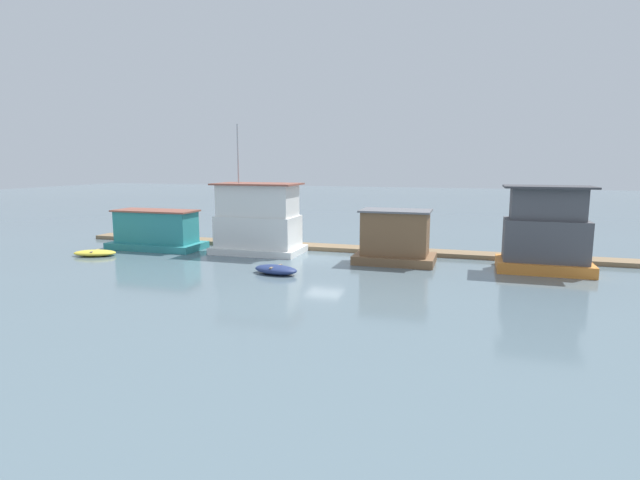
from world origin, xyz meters
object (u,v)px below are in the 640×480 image
Objects in this scene: houseboat_brown at (395,239)px; mooring_post_far_left at (260,239)px; houseboat_orange at (545,234)px; dinghy_yellow at (95,253)px; dinghy_navy at (276,270)px; houseboat_teal at (156,231)px; mooring_post_near_right at (258,241)px; houseboat_white at (258,220)px.

mooring_post_far_left is at bearing 167.33° from houseboat_brown.
houseboat_orange is 1.66× the size of dinghy_yellow.
dinghy_yellow is 1.09× the size of dinghy_navy.
houseboat_teal is at bearing 58.04° from dinghy_yellow.
houseboat_teal reaches higher than mooring_post_near_right.
houseboat_white is at bearing 23.37° from dinghy_yellow.
houseboat_brown is at bearing -12.67° from mooring_post_far_left.
houseboat_brown is at bearing -0.07° from houseboat_teal.
houseboat_teal is 27.08m from houseboat_orange.
houseboat_orange is 3.73× the size of mooring_post_far_left.
houseboat_brown reaches higher than dinghy_navy.
dinghy_yellow is at bearing -156.63° from houseboat_white.
houseboat_orange is 29.79m from dinghy_yellow.
houseboat_teal is at bearing 179.93° from houseboat_brown.
houseboat_orange reaches higher than houseboat_teal.
houseboat_teal reaches higher than mooring_post_far_left.
houseboat_white reaches higher than dinghy_yellow.
houseboat_teal is at bearing -162.53° from mooring_post_far_left.
houseboat_teal is 7.72m from mooring_post_near_right.
houseboat_teal is 8.19m from houseboat_white.
houseboat_brown reaches higher than houseboat_teal.
houseboat_white is 18.99m from houseboat_orange.
dinghy_yellow is (-20.51, -3.82, -1.39)m from houseboat_brown.
mooring_post_near_right is (-0.20, 0.00, -0.11)m from mooring_post_far_left.
dinghy_yellow is 2.67× the size of mooring_post_near_right.
houseboat_brown reaches higher than dinghy_yellow.
mooring_post_far_left is (-19.56, 2.34, -1.53)m from houseboat_orange.
houseboat_teal is 5.85× the size of mooring_post_near_right.
dinghy_navy is at bearing -6.32° from dinghy_yellow.
mooring_post_far_left is (-10.61, 2.38, -0.88)m from houseboat_brown.
mooring_post_far_left reaches higher than dinghy_yellow.
houseboat_teal is at bearing -162.09° from mooring_post_near_right.
houseboat_orange is at bearing 19.82° from dinghy_navy.
houseboat_brown is (18.11, -0.02, 0.24)m from houseboat_teal.
mooring_post_far_left is at bearing 173.19° from houseboat_orange.
houseboat_orange is (18.97, -0.67, -0.11)m from houseboat_white.
houseboat_white is 2.55m from mooring_post_near_right.
houseboat_teal is 2.39× the size of dinghy_navy.
mooring_post_near_right is at bearing 173.25° from houseboat_orange.
houseboat_white is 1.71× the size of houseboat_orange.
houseboat_white is at bearing -64.89° from mooring_post_near_right.
mooring_post_near_right is (-4.62, 7.79, 0.34)m from dinghy_navy.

